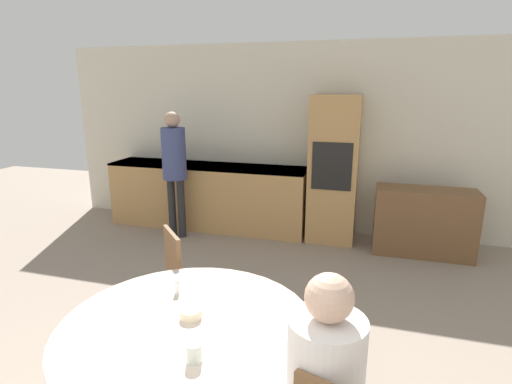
{
  "coord_description": "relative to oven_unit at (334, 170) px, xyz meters",
  "views": [
    {
      "loc": [
        0.97,
        -0.14,
        2.01
      ],
      "look_at": [
        0.02,
        3.14,
        1.11
      ],
      "focal_mm": 28.0,
      "sensor_mm": 36.0,
      "label": 1
    }
  ],
  "objects": [
    {
      "name": "wall_back",
      "position": [
        -0.53,
        0.34,
        0.34
      ],
      "size": [
        7.12,
        0.05,
        2.6
      ],
      "color": "beige",
      "rests_on": "ground_plane"
    },
    {
      "name": "person_standing",
      "position": [
        -2.05,
        -0.51,
        0.1
      ],
      "size": [
        0.32,
        0.32,
        1.7
      ],
      "color": "#262628",
      "rests_on": "ground_plane"
    },
    {
      "name": "dining_table",
      "position": [
        -0.45,
        -3.48,
        -0.39
      ],
      "size": [
        1.41,
        1.41,
        0.76
      ],
      "color": "brown",
      "rests_on": "ground_plane"
    },
    {
      "name": "cup",
      "position": [
        -0.28,
        -3.75,
        -0.16
      ],
      "size": [
        0.08,
        0.08,
        0.09
      ],
      "color": "silver",
      "rests_on": "dining_table"
    },
    {
      "name": "oven_unit",
      "position": [
        0.0,
        0.0,
        0.0
      ],
      "size": [
        0.62,
        0.59,
        1.92
      ],
      "color": "tan",
      "rests_on": "ground_plane"
    },
    {
      "name": "chair_far_left",
      "position": [
        -1.04,
        -2.71,
        -0.43
      ],
      "size": [
        0.57,
        0.57,
        0.94
      ],
      "rotation": [
        0.0,
        0.0,
        5.46
      ],
      "color": "brown",
      "rests_on": "ground_plane"
    },
    {
      "name": "bowl_near",
      "position": [
        -0.45,
        -3.41,
        -0.18
      ],
      "size": [
        0.12,
        0.12,
        0.05
      ],
      "color": "beige",
      "rests_on": "dining_table"
    },
    {
      "name": "sideboard",
      "position": [
        1.14,
        -0.21,
        -0.55
      ],
      "size": [
        1.17,
        0.45,
        0.82
      ],
      "color": "brown",
      "rests_on": "ground_plane"
    },
    {
      "name": "salt_shaker",
      "position": [
        -0.66,
        -3.19,
        -0.16
      ],
      "size": [
        0.03,
        0.03,
        0.09
      ],
      "color": "white",
      "rests_on": "dining_table"
    },
    {
      "name": "kitchen_counter",
      "position": [
        -1.79,
        -0.01,
        -0.48
      ],
      "size": [
        2.89,
        0.6,
        0.93
      ],
      "color": "tan",
      "rests_on": "ground_plane"
    }
  ]
}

